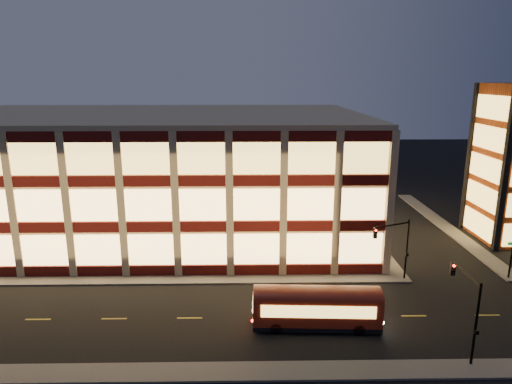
{
  "coord_description": "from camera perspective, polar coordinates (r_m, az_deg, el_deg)",
  "views": [
    {
      "loc": [
        8.7,
        -38.85,
        18.68
      ],
      "look_at": [
        9.55,
        8.0,
        6.81
      ],
      "focal_mm": 32.0,
      "sensor_mm": 36.0,
      "label": 1
    }
  ],
  "objects": [
    {
      "name": "sidewalk_near",
      "position": [
        33.02,
        -17.28,
        -20.81
      ],
      "size": [
        100.0,
        2.0,
        0.15
      ],
      "primitive_type": "cube",
      "color": "#514F4C",
      "rests_on": "ground"
    },
    {
      "name": "sidewalk_tower_west",
      "position": [
        64.08,
        22.32,
        -3.77
      ],
      "size": [
        2.0,
        30.0,
        0.15
      ],
      "primitive_type": "cube",
      "color": "#514F4C",
      "rests_on": "ground"
    },
    {
      "name": "trolley_bus",
      "position": [
        36.01,
        7.59,
        -13.87
      ],
      "size": [
        9.73,
        2.94,
        3.26
      ],
      "rotation": [
        0.0,
        0.0,
        -0.05
      ],
      "color": "maroon",
      "rests_on": "ground"
    },
    {
      "name": "sidewalk_office_east",
      "position": [
        60.58,
        12.69,
        -4.04
      ],
      "size": [
        2.0,
        30.0,
        0.15
      ],
      "primitive_type": "cube",
      "color": "#514F4C",
      "rests_on": "ground"
    },
    {
      "name": "sidewalk_office_south",
      "position": [
        45.51,
        -16.12,
        -10.52
      ],
      "size": [
        54.0,
        2.0,
        0.15
      ],
      "primitive_type": "cube",
      "color": "#514F4C",
      "rests_on": "ground"
    },
    {
      "name": "ground",
      "position": [
        43.98,
        -12.6,
        -11.29
      ],
      "size": [
        200.0,
        200.0,
        0.0
      ],
      "primitive_type": "plane",
      "color": "black",
      "rests_on": "ground"
    },
    {
      "name": "traffic_signal_far",
      "position": [
        43.85,
        17.06,
        -5.85
      ],
      "size": [
        3.79,
        1.87,
        6.0
      ],
      "color": "black",
      "rests_on": "ground"
    },
    {
      "name": "office_building",
      "position": [
        58.1,
        -12.57,
        2.52
      ],
      "size": [
        50.45,
        30.45,
        14.5
      ],
      "color": "tan",
      "rests_on": "ground"
    },
    {
      "name": "traffic_signal_near",
      "position": [
        34.71,
        24.89,
        -11.99
      ],
      "size": [
        0.32,
        4.45,
        6.0
      ],
      "color": "black",
      "rests_on": "ground"
    }
  ]
}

